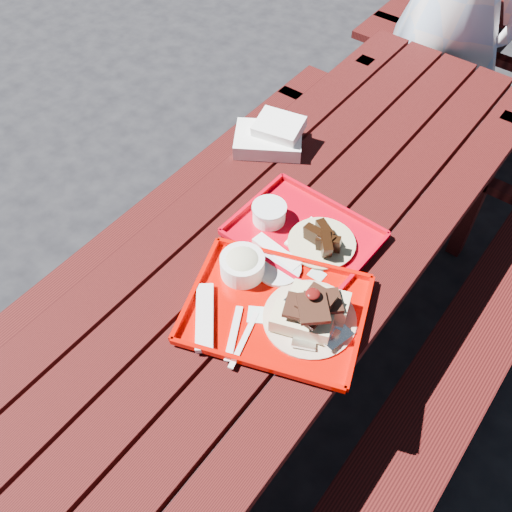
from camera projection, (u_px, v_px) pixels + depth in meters
The scene contains 5 objects.
ground at pixel (279, 363), 2.26m from camera, with size 60.00×60.00×0.00m, color black.
picnic_table_near at pixel (284, 278), 1.82m from camera, with size 1.41×2.40×0.75m.
near_tray at pixel (278, 299), 1.50m from camera, with size 0.55×0.49×0.15m.
far_tray at pixel (301, 233), 1.67m from camera, with size 0.41×0.33×0.07m.
white_cloth at pixel (271, 136), 1.91m from camera, with size 0.28×0.26×0.09m.
Camera 1 is at (0.59, -0.92, 2.02)m, focal length 40.00 mm.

